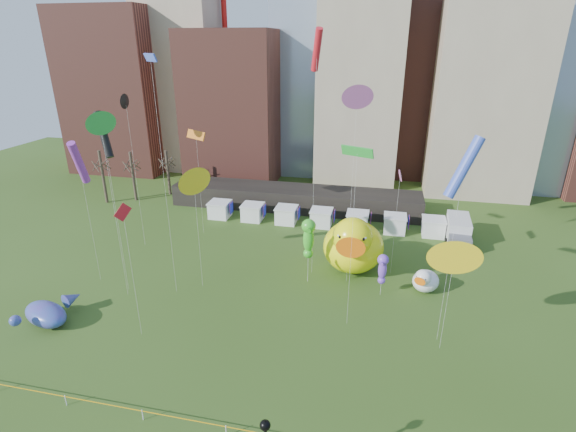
% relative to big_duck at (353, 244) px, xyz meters
% --- Properties ---
extents(skyline, '(101.00, 23.00, 68.00)m').
position_rel_big_duck_xyz_m(skyline, '(-3.99, 37.01, 18.18)').
color(skyline, brown).
rests_on(skyline, ground).
extents(pavilion, '(38.00, 6.00, 3.20)m').
position_rel_big_duck_xyz_m(pavilion, '(-10.24, 17.95, -1.66)').
color(pavilion, black).
rests_on(pavilion, ground).
extents(vendor_tents, '(33.24, 2.80, 2.40)m').
position_rel_big_duck_xyz_m(vendor_tents, '(-5.22, 11.95, -2.16)').
color(vendor_tents, white).
rests_on(vendor_tents, ground).
extents(bare_trees, '(8.44, 6.44, 8.50)m').
position_rel_big_duck_xyz_m(bare_trees, '(-36.41, 16.49, 0.75)').
color(bare_trees, '#382B21').
rests_on(bare_trees, ground).
extents(caution_tape, '(50.00, 0.06, 0.90)m').
position_rel_big_duck_xyz_m(caution_tape, '(-6.24, -24.05, -2.58)').
color(caution_tape, white).
rests_on(caution_tape, ground).
extents(big_duck, '(6.77, 9.18, 7.11)m').
position_rel_big_duck_xyz_m(big_duck, '(0.00, 0.00, 0.00)').
color(big_duck, '#FFFC0D').
rests_on(big_duck, ground).
extents(small_duck, '(3.67, 3.98, 2.77)m').
position_rel_big_duck_xyz_m(small_duck, '(7.68, -2.78, -1.99)').
color(small_duck, white).
rests_on(small_duck, ground).
extents(seahorse_green, '(1.69, 2.01, 7.31)m').
position_rel_big_duck_xyz_m(seahorse_green, '(-4.45, -3.52, 2.21)').
color(seahorse_green, silver).
rests_on(seahorse_green, ground).
extents(seahorse_purple, '(1.29, 1.52, 4.63)m').
position_rel_big_duck_xyz_m(seahorse_purple, '(3.27, -4.54, -0.01)').
color(seahorse_purple, silver).
rests_on(seahorse_purple, ground).
extents(whale_inflatable, '(5.65, 6.30, 2.22)m').
position_rel_big_duck_xyz_m(whale_inflatable, '(-26.47, -15.76, -2.25)').
color(whale_inflatable, '#57399B').
rests_on(whale_inflatable, ground).
extents(box_truck, '(3.36, 7.53, 3.13)m').
position_rel_big_duck_xyz_m(box_truck, '(12.63, 10.32, -1.66)').
color(box_truck, silver).
rests_on(box_truck, ground).
extents(kite_0, '(1.49, 2.38, 25.29)m').
position_rel_big_duck_xyz_m(kite_0, '(-4.32, -1.57, 20.03)').
color(kite_0, silver).
rests_on(kite_0, ground).
extents(kite_1, '(0.36, 2.11, 11.70)m').
position_rel_big_duck_xyz_m(kite_1, '(4.29, 0.25, 8.01)').
color(kite_1, silver).
rests_on(kite_1, ground).
extents(kite_2, '(2.34, 2.09, 18.28)m').
position_rel_big_duck_xyz_m(kite_2, '(-22.53, -9.00, 12.92)').
color(kite_2, silver).
rests_on(kite_2, ground).
extents(kite_3, '(2.64, 1.43, 16.49)m').
position_rel_big_duck_xyz_m(kite_3, '(0.37, -10.06, 12.69)').
color(kite_3, silver).
rests_on(kite_3, ground).
extents(kite_4, '(2.86, 0.58, 10.05)m').
position_rel_big_duck_xyz_m(kite_4, '(8.37, -11.79, 5.36)').
color(kite_4, silver).
rests_on(kite_4, ground).
extents(kite_5, '(2.81, 2.03, 17.82)m').
position_rel_big_duck_xyz_m(kite_5, '(8.24, -10.76, 12.20)').
color(kite_5, silver).
rests_on(kite_5, ground).
extents(kite_6, '(3.19, 2.20, 13.83)m').
position_rel_big_duck_xyz_m(kite_6, '(-20.38, 6.03, 9.99)').
color(kite_6, silver).
rests_on(kite_6, ground).
extents(kite_7, '(1.52, 2.84, 15.40)m').
position_rel_big_duck_xyz_m(kite_7, '(-26.53, -7.92, 9.80)').
color(kite_7, silver).
rests_on(kite_7, ground).
extents(kite_8, '(0.81, 1.36, 12.40)m').
position_rel_big_duck_xyz_m(kite_8, '(-17.23, -15.58, 7.91)').
color(kite_8, silver).
rests_on(kite_8, ground).
extents(kite_9, '(2.01, 1.38, 20.45)m').
position_rel_big_duck_xyz_m(kite_9, '(-0.36, -2.53, 16.06)').
color(kite_9, silver).
rests_on(kite_9, ground).
extents(kite_10, '(0.49, 1.68, 18.65)m').
position_rel_big_duck_xyz_m(kite_10, '(-26.28, 1.06, 14.48)').
color(kite_10, silver).
rests_on(kite_10, ground).
extents(kite_11, '(0.94, 2.02, 18.46)m').
position_rel_big_duck_xyz_m(kite_11, '(-22.01, -9.96, 14.13)').
color(kite_11, silver).
rests_on(kite_11, ground).
extents(kite_12, '(1.46, 2.49, 12.91)m').
position_rel_big_duck_xyz_m(kite_12, '(-15.19, -6.70, 8.33)').
color(kite_12, silver).
rests_on(kite_12, ground).
extents(kite_13, '(1.89, 1.64, 23.14)m').
position_rel_big_duck_xyz_m(kite_13, '(-17.39, -8.35, 19.18)').
color(kite_13, silver).
rests_on(kite_13, ground).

